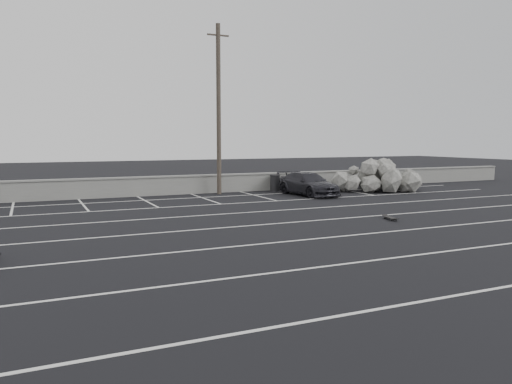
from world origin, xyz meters
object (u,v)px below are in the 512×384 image
riprap_pile (380,181)px  skateboard (390,218)px  trash_bin (275,183)px  car_right (308,184)px  utility_pole (219,109)px

riprap_pile → skateboard: riprap_pile is taller
trash_bin → skateboard: (-0.82, -11.43, -0.41)m
car_right → trash_bin: 2.82m
utility_pole → skateboard: size_ratio=10.99×
car_right → utility_pole: size_ratio=0.46×
trash_bin → riprap_pile: size_ratio=0.17×
utility_pole → car_right: bearing=-30.6°
riprap_pile → utility_pole: bearing=166.7°
trash_bin → skateboard: trash_bin is taller
car_right → riprap_pile: 5.18m
utility_pole → riprap_pile: bearing=-13.3°
skateboard → trash_bin: bearing=97.9°
riprap_pile → skateboard: (-6.67, -9.01, -0.50)m
riprap_pile → skateboard: size_ratio=6.84×
skateboard → utility_pole: bearing=115.9°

